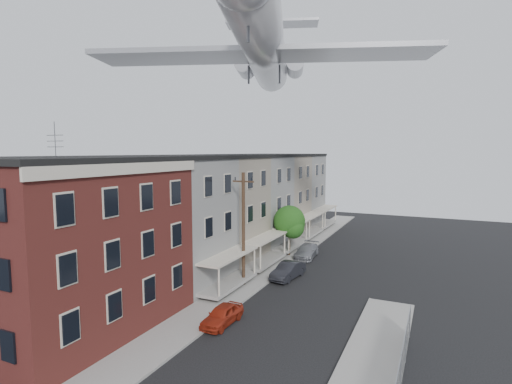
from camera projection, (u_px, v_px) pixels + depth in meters
sidewalk_left at (273, 265)px, 37.07m from camera, size 3.00×62.00×0.12m
curb_left at (288, 267)px, 36.46m from camera, size 0.15×62.00×0.14m
corner_building at (66, 243)px, 23.89m from camera, size 10.31×12.30×12.15m
row_house_a at (165, 219)px, 32.46m from camera, size 11.98×7.00×10.30m
row_house_b at (210, 208)px, 38.79m from camera, size 11.98×7.00×10.30m
row_house_c at (242, 200)px, 45.12m from camera, size 11.98×7.00×10.30m
row_house_d at (267, 194)px, 51.44m from camera, size 11.98×7.00×10.30m
row_house_e at (286, 189)px, 57.77m from camera, size 11.98×7.00×10.30m
utility_pole at (243, 228)px, 31.22m from camera, size 1.80×0.26×9.00m
street_tree at (290, 223)px, 40.18m from camera, size 3.22×3.20×5.20m
car_near at (222, 315)px, 24.51m from camera, size 1.53×3.56×1.20m
car_mid at (288, 271)px, 33.36m from camera, size 1.94×4.28×1.36m
car_far at (307, 251)px, 40.01m from camera, size 2.10×4.59×1.30m
airplane at (264, 47)px, 32.63m from camera, size 25.88×29.63×8.61m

